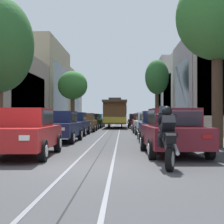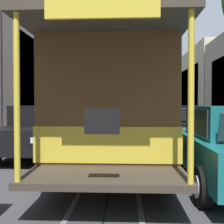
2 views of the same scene
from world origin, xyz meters
name	(u,v)px [view 2 (image 2 of 2)]	position (x,y,z in m)	size (l,w,h in m)	color
ground_plane	(120,136)	(0.00, 22.80, 0.00)	(160.00, 160.00, 0.00)	#424244
trolley_track_rails	(118,147)	(0.00, 26.50, 0.00)	(1.14, 65.00, 0.01)	gray
parked_car_red_near_left	(144,112)	(-2.41, 2.20, 0.80)	(2.10, 4.41, 1.58)	red
parked_car_navy_second_left	(148,113)	(-2.43, 8.32, 0.80)	(2.05, 4.38, 1.58)	#19234C
parked_car_navy_mid_left	(155,115)	(-2.56, 14.28, 0.80)	(2.03, 4.37, 1.58)	#19234C
parked_car_brown_fourth_left	(162,118)	(-2.45, 20.08, 0.80)	(2.02, 4.37, 1.58)	brown
parked_car_black_fifth_left	(180,125)	(-2.46, 25.87, 0.80)	(2.11, 4.41, 1.58)	black
parked_car_maroon_near_right	(103,112)	(2.53, 2.83, 0.80)	(2.11, 4.41, 1.58)	maroon
parked_car_navy_second_right	(96,113)	(2.62, 9.20, 0.80)	(2.06, 4.39, 1.58)	#19234C
parked_car_white_mid_right	(87,116)	(2.63, 15.97, 0.80)	(2.08, 4.39, 1.58)	silver
parked_car_maroon_fourth_right	(70,120)	(2.63, 22.60, 0.80)	(2.07, 4.39, 1.58)	maroon
parked_car_black_fifth_right	(42,130)	(2.36, 28.48, 0.80)	(2.05, 4.38, 1.58)	black
street_tree_kerb_left_near	(166,79)	(-4.62, 5.70, 4.41)	(3.06, 3.10, 6.55)	brown
street_tree_kerb_right_near	(80,70)	(4.79, 5.47, 5.44)	(3.46, 3.06, 7.35)	#4C3826
cable_car_trolley	(116,103)	(0.00, 29.13, 1.66)	(2.58, 9.14, 3.28)	brown
motorcycle_with_rider	(109,111)	(1.93, -0.10, 0.84)	(0.54, 1.93, 1.60)	black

